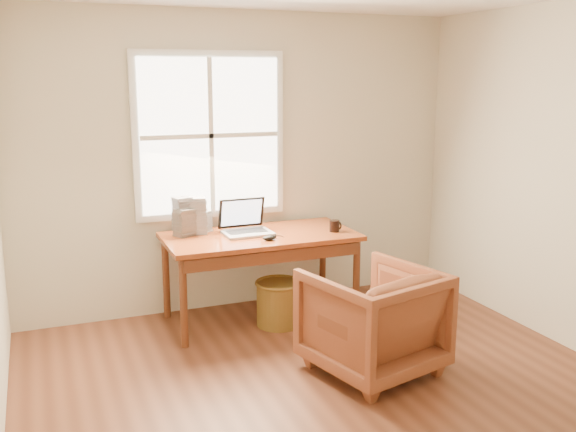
# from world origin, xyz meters

# --- Properties ---
(room_shell) EXTENTS (4.04, 4.54, 2.64)m
(room_shell) POSITION_xyz_m (-0.02, 0.16, 1.32)
(room_shell) COLOR brown
(room_shell) RESTS_ON ground
(desk) EXTENTS (1.60, 0.80, 0.04)m
(desk) POSITION_xyz_m (0.00, 1.80, 0.73)
(desk) COLOR brown
(desk) RESTS_ON room_shell
(armchair) EXTENTS (0.99, 1.00, 0.75)m
(armchair) POSITION_xyz_m (0.40, 0.57, 0.38)
(armchair) COLOR brown
(armchair) RESTS_ON room_shell
(wicker_stool) EXTENTS (0.38, 0.38, 0.37)m
(wicker_stool) POSITION_xyz_m (0.09, 1.61, 0.18)
(wicker_stool) COLOR brown
(wicker_stool) RESTS_ON room_shell
(laptop) EXTENTS (0.36, 0.38, 0.27)m
(laptop) POSITION_xyz_m (-0.10, 1.82, 0.88)
(laptop) COLOR #A3A5AA
(laptop) RESTS_ON desk
(mouse) EXTENTS (0.13, 0.09, 0.04)m
(mouse) POSITION_xyz_m (0.00, 1.58, 0.77)
(mouse) COLOR black
(mouse) RESTS_ON desk
(coffee_mug) EXTENTS (0.10, 0.10, 0.10)m
(coffee_mug) POSITION_xyz_m (0.62, 1.65, 0.80)
(coffee_mug) COLOR black
(coffee_mug) RESTS_ON desk
(cd_stack_a) EXTENTS (0.17, 0.16, 0.31)m
(cd_stack_a) POSITION_xyz_m (-0.48, 2.02, 0.90)
(cd_stack_a) COLOR #A8ACB4
(cd_stack_a) RESTS_ON desk
(cd_stack_b) EXTENTS (0.18, 0.17, 0.23)m
(cd_stack_b) POSITION_xyz_m (-0.60, 1.98, 0.86)
(cd_stack_b) COLOR #2A2A2F
(cd_stack_b) RESTS_ON desk
(cd_stack_c) EXTENTS (0.17, 0.16, 0.32)m
(cd_stack_c) POSITION_xyz_m (-0.60, 2.01, 0.91)
(cd_stack_c) COLOR gray
(cd_stack_c) RESTS_ON desk
(cd_stack_d) EXTENTS (0.18, 0.17, 0.18)m
(cd_stack_d) POSITION_xyz_m (-0.43, 2.08, 0.84)
(cd_stack_d) COLOR silver
(cd_stack_d) RESTS_ON desk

